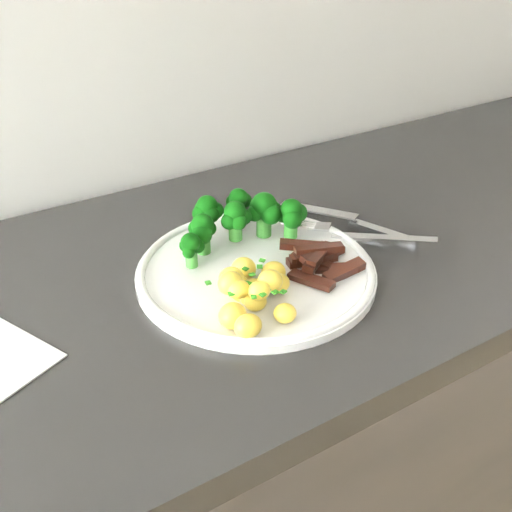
# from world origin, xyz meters

# --- Properties ---
(counter) EXTENTS (2.28, 0.57, 0.86)m
(counter) POSITION_xyz_m (0.14, 1.69, 0.43)
(counter) COLOR black
(counter) RESTS_ON ground
(plate) EXTENTS (0.30, 0.30, 0.02)m
(plate) POSITION_xyz_m (0.23, 1.65, 0.86)
(plate) COLOR white
(plate) RESTS_ON counter
(broccoli) EXTENTS (0.19, 0.10, 0.07)m
(broccoli) POSITION_xyz_m (0.25, 1.72, 0.90)
(broccoli) COLOR #286621
(broccoli) RESTS_ON plate
(potatoes) EXTENTS (0.12, 0.13, 0.04)m
(potatoes) POSITION_xyz_m (0.19, 1.59, 0.88)
(potatoes) COLOR yellow
(potatoes) RESTS_ON plate
(beef_strips) EXTENTS (0.10, 0.11, 0.03)m
(beef_strips) POSITION_xyz_m (0.30, 1.62, 0.88)
(beef_strips) COLOR black
(beef_strips) RESTS_ON plate
(fork) EXTENTS (0.15, 0.17, 0.02)m
(fork) POSITION_xyz_m (0.39, 1.64, 0.87)
(fork) COLOR silver
(fork) RESTS_ON plate
(knife) EXTENTS (0.12, 0.19, 0.02)m
(knife) POSITION_xyz_m (0.42, 1.67, 0.86)
(knife) COLOR silver
(knife) RESTS_ON plate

